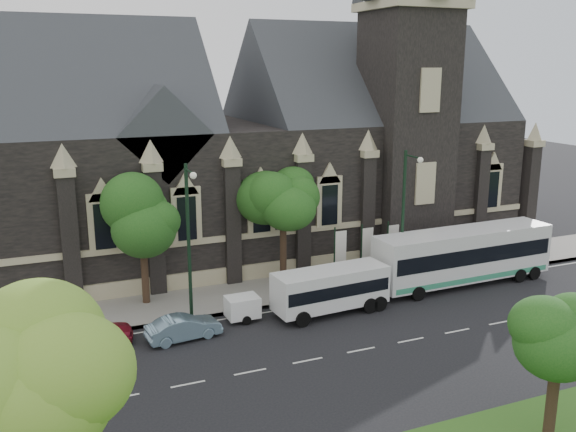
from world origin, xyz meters
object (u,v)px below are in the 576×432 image
car_far_red (89,333)px  tree_walk_right (285,198)px  banner_flag_right (391,244)px  box_trailer (242,307)px  street_lamp_mid (189,234)px  street_lamp_near (405,211)px  tree_walk_left (144,212)px  tree_park_near (46,361)px  tree_park_east (560,325)px  tour_coach (463,255)px  banner_flag_left (338,251)px  sedan (184,328)px  shuttle_bus (331,288)px  banner_flag_center (365,247)px

car_far_red → tree_walk_right: bearing=-67.4°
banner_flag_right → box_trailer: (-11.65, -3.04, -1.58)m
street_lamp_mid → street_lamp_near: bearing=0.0°
tree_walk_left → tree_walk_right: bearing=0.1°
tree_park_near → tree_park_east: bearing=-1.8°
tree_walk_left → box_trailer: bearing=-46.9°
tree_walk_right → tour_coach: tree_walk_right is taller
banner_flag_left → sedan: (-11.33, -4.22, -1.73)m
street_lamp_mid → box_trailer: 5.17m
tree_park_east → tour_coach: size_ratio=0.49×
sedan → tree_walk_right: bearing=-61.0°
tour_coach → sedan: 19.18m
tree_walk_left → banner_flag_left: 12.66m
street_lamp_near → shuttle_bus: street_lamp_near is taller
tree_walk_left → street_lamp_near: size_ratio=0.85×
shuttle_bus → sedan: (-8.83, -0.26, -0.89)m
tree_park_near → tree_park_east: (17.95, -0.55, -1.80)m
banner_flag_center → shuttle_bus: banner_flag_center is taller
street_lamp_mid → banner_flag_right: 14.67m
shuttle_bus → tree_walk_right: bearing=91.9°
street_lamp_mid → banner_flag_left: (10.29, 1.91, -2.73)m
banner_flag_center → box_trailer: banner_flag_center is taller
tree_park_east → car_far_red: (-15.92, 15.13, -3.87)m
banner_flag_left → car_far_red: banner_flag_left is taller
tree_park_east → tree_walk_right: bearing=98.4°
tree_walk_right → banner_flag_center: tree_walk_right is taller
street_lamp_near → car_far_red: size_ratio=2.03×
street_lamp_near → banner_flag_left: bearing=152.8°
street_lamp_near → car_far_red: 20.26m
street_lamp_near → tree_park_east: bearing=-103.1°
banner_flag_left → tour_coach: bearing=-20.6°
street_lamp_near → box_trailer: size_ratio=3.39×
street_lamp_mid → banner_flag_center: 12.73m
street_lamp_mid → car_far_red: bearing=-167.4°
banner_flag_right → tour_coach: 4.76m
tree_park_east → tree_walk_left: (-11.97, 20.03, 1.12)m
box_trailer → street_lamp_mid: bearing=156.0°
tree_walk_right → tree_walk_left: bearing=-179.9°
shuttle_bus → box_trailer: 5.28m
tree_park_east → street_lamp_near: size_ratio=0.70×
tree_walk_right → box_trailer: (-4.58, -4.75, -5.01)m
tree_park_near → car_far_red: (2.03, 14.58, -5.66)m
tree_park_east → tree_walk_right: 20.29m
banner_flag_left → sedan: 12.21m
tree_walk_right → street_lamp_mid: 8.10m
tree_park_near → tree_walk_right: 24.58m
tree_park_near → sedan: tree_park_near is taller
tree_walk_right → shuttle_bus: size_ratio=1.11×
tree_park_near → tour_coach: tree_park_near is taller
tree_walk_left → banner_flag_right: (16.08, -1.70, -3.35)m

